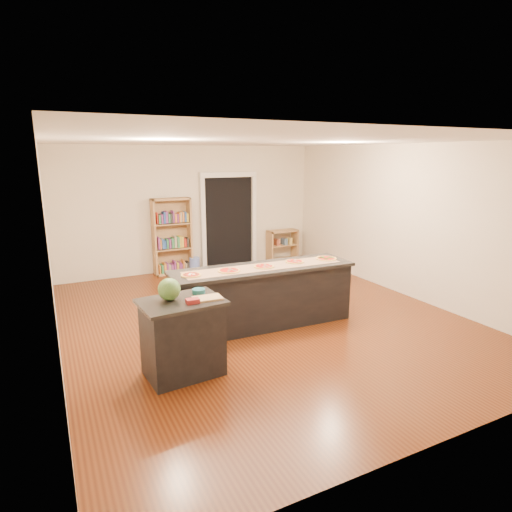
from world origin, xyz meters
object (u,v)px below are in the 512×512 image
kitchen_island (263,296)px  watermelon (169,289)px  bookshelf (172,236)px  low_shelf (282,245)px  waste_bin (195,265)px  side_counter (183,337)px

kitchen_island → watermelon: (-1.68, -0.87, 0.60)m
bookshelf → low_shelf: bookshelf is taller
kitchen_island → watermelon: 1.99m
bookshelf → waste_bin: bearing=-13.0°
bookshelf → waste_bin: size_ratio=5.04×
kitchen_island → waste_bin: bearing=91.5°
side_counter → bookshelf: size_ratio=0.56×
kitchen_island → watermelon: watermelon is taller
bookshelf → watermelon: bookshelf is taller
side_counter → bookshelf: 4.65m
low_shelf → waste_bin: bearing=-177.8°
kitchen_island → waste_bin: kitchen_island is taller
kitchen_island → side_counter: 1.83m
waste_bin → watermelon: size_ratio=1.27×
bookshelf → waste_bin: bookshelf is taller
bookshelf → watermelon: bearing=-105.9°
low_shelf → waste_bin: 2.35m
waste_bin → watermelon: 4.73m
kitchen_island → bookshelf: size_ratio=1.69×
low_shelf → watermelon: 6.03m
low_shelf → waste_bin: (-2.34, -0.09, -0.22)m
watermelon → waste_bin: bearing=68.3°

